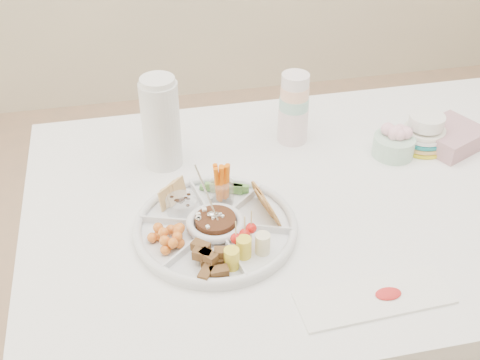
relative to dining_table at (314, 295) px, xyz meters
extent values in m
cube|color=white|center=(0.00, 0.00, 0.00)|extent=(1.52, 1.02, 0.76)
cylinder|color=silver|center=(-0.30, -0.09, 0.40)|extent=(0.48, 0.48, 0.04)
cylinder|color=#3F230C|center=(-0.30, -0.09, 0.41)|extent=(0.12, 0.12, 0.04)
cylinder|color=#B5C2B2|center=(-0.01, 0.27, 0.50)|extent=(0.11, 0.11, 0.24)
cylinder|color=silver|center=(-0.39, 0.23, 0.51)|extent=(0.12, 0.12, 0.26)
cylinder|color=#8BB1A0|center=(0.24, 0.13, 0.42)|extent=(0.14, 0.14, 0.09)
cube|color=#B3828E|center=(0.42, 0.14, 0.41)|extent=(0.21, 0.20, 0.06)
cylinder|color=#F6E64B|center=(0.34, 0.15, 0.42)|extent=(0.16, 0.16, 0.09)
cube|color=white|center=(-0.01, -0.37, 0.38)|extent=(0.33, 0.12, 0.01)
camera|label=1|loc=(-0.47, -1.15, 1.33)|focal=45.00mm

